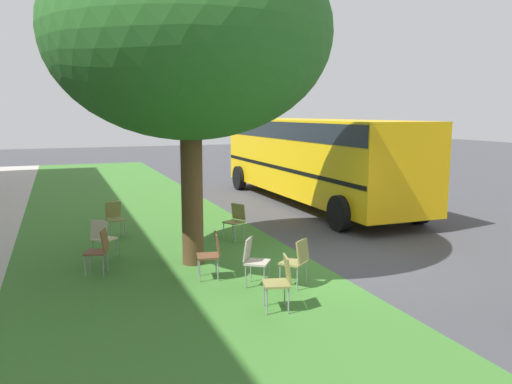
{
  "coord_description": "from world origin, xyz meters",
  "views": [
    {
      "loc": [
        -9.03,
        5.12,
        3.09
      ],
      "look_at": [
        1.34,
        1.09,
        1.37
      ],
      "focal_mm": 35.89,
      "sensor_mm": 36.0,
      "label": 1
    }
  ],
  "objects_px": {
    "chair_2": "(99,248)",
    "chair_5": "(102,236)",
    "street_tree": "(189,35)",
    "chair_0": "(281,279)",
    "chair_1": "(115,216)",
    "chair_4": "(212,252)",
    "chair_3": "(297,259)",
    "chair_7": "(236,219)",
    "chair_6": "(253,258)",
    "school_bus": "(313,153)"
  },
  "relations": [
    {
      "from": "street_tree",
      "to": "school_bus",
      "type": "xyz_separation_m",
      "value": [
        5.48,
        -5.61,
        -2.84
      ]
    },
    {
      "from": "chair_4",
      "to": "chair_7",
      "type": "height_order",
      "value": "same"
    },
    {
      "from": "chair_2",
      "to": "chair_5",
      "type": "distance_m",
      "value": 1.0
    },
    {
      "from": "chair_4",
      "to": "chair_6",
      "type": "bearing_deg",
      "value": -138.4
    },
    {
      "from": "chair_2",
      "to": "chair_3",
      "type": "height_order",
      "value": "same"
    },
    {
      "from": "chair_3",
      "to": "chair_7",
      "type": "xyz_separation_m",
      "value": [
        3.74,
        -0.13,
        0.0
      ]
    },
    {
      "from": "street_tree",
      "to": "chair_7",
      "type": "bearing_deg",
      "value": -42.23
    },
    {
      "from": "chair_3",
      "to": "school_bus",
      "type": "xyz_separation_m",
      "value": [
        7.57,
        -4.23,
        1.24
      ]
    },
    {
      "from": "chair_1",
      "to": "chair_5",
      "type": "xyz_separation_m",
      "value": [
        -2.11,
        0.47,
        0.0
      ]
    },
    {
      "from": "street_tree",
      "to": "chair_5",
      "type": "height_order",
      "value": "street_tree"
    },
    {
      "from": "street_tree",
      "to": "chair_0",
      "type": "bearing_deg",
      "value": -167.69
    },
    {
      "from": "chair_1",
      "to": "chair_2",
      "type": "bearing_deg",
      "value": 169.01
    },
    {
      "from": "chair_0",
      "to": "chair_7",
      "type": "relative_size",
      "value": 1.0
    },
    {
      "from": "street_tree",
      "to": "chair_4",
      "type": "height_order",
      "value": "street_tree"
    },
    {
      "from": "chair_1",
      "to": "school_bus",
      "type": "bearing_deg",
      "value": -70.53
    },
    {
      "from": "chair_4",
      "to": "school_bus",
      "type": "distance_m",
      "value": 8.66
    },
    {
      "from": "chair_7",
      "to": "chair_3",
      "type": "bearing_deg",
      "value": 178.07
    },
    {
      "from": "chair_5",
      "to": "chair_6",
      "type": "height_order",
      "value": "same"
    },
    {
      "from": "chair_1",
      "to": "chair_4",
      "type": "height_order",
      "value": "same"
    },
    {
      "from": "chair_4",
      "to": "school_bus",
      "type": "height_order",
      "value": "school_bus"
    },
    {
      "from": "chair_0",
      "to": "chair_6",
      "type": "bearing_deg",
      "value": -0.87
    },
    {
      "from": "chair_0",
      "to": "chair_2",
      "type": "height_order",
      "value": "same"
    },
    {
      "from": "chair_5",
      "to": "school_bus",
      "type": "bearing_deg",
      "value": -58.27
    },
    {
      "from": "chair_6",
      "to": "school_bus",
      "type": "xyz_separation_m",
      "value": [
        7.22,
        -4.93,
        1.24
      ]
    },
    {
      "from": "chair_0",
      "to": "street_tree",
      "type": "bearing_deg",
      "value": 12.31
    },
    {
      "from": "chair_4",
      "to": "street_tree",
      "type": "bearing_deg",
      "value": 4.45
    },
    {
      "from": "chair_0",
      "to": "chair_3",
      "type": "distance_m",
      "value": 1.15
    },
    {
      "from": "street_tree",
      "to": "chair_5",
      "type": "distance_m",
      "value": 4.53
    },
    {
      "from": "street_tree",
      "to": "chair_3",
      "type": "xyz_separation_m",
      "value": [
        -2.09,
        -1.37,
        -4.08
      ]
    },
    {
      "from": "chair_0",
      "to": "chair_3",
      "type": "height_order",
      "value": "same"
    },
    {
      "from": "street_tree",
      "to": "chair_2",
      "type": "relative_size",
      "value": 7.58
    },
    {
      "from": "street_tree",
      "to": "chair_6",
      "type": "xyz_separation_m",
      "value": [
        -1.74,
        -0.67,
        -4.08
      ]
    },
    {
      "from": "chair_2",
      "to": "chair_6",
      "type": "relative_size",
      "value": 1.0
    },
    {
      "from": "chair_2",
      "to": "school_bus",
      "type": "relative_size",
      "value": 0.08
    },
    {
      "from": "chair_1",
      "to": "chair_7",
      "type": "distance_m",
      "value": 3.09
    },
    {
      "from": "chair_3",
      "to": "chair_7",
      "type": "height_order",
      "value": "same"
    },
    {
      "from": "chair_3",
      "to": "chair_6",
      "type": "xyz_separation_m",
      "value": [
        0.35,
        0.7,
        0.0
      ]
    },
    {
      "from": "chair_0",
      "to": "chair_5",
      "type": "bearing_deg",
      "value": 31.14
    },
    {
      "from": "chair_4",
      "to": "chair_7",
      "type": "xyz_separation_m",
      "value": [
        2.73,
        -1.41,
        0.0
      ]
    },
    {
      "from": "chair_7",
      "to": "chair_0",
      "type": "bearing_deg",
      "value": 169.67
    },
    {
      "from": "chair_5",
      "to": "chair_4",
      "type": "bearing_deg",
      "value": -138.24
    },
    {
      "from": "chair_2",
      "to": "chair_7",
      "type": "distance_m",
      "value": 3.76
    },
    {
      "from": "chair_0",
      "to": "chair_4",
      "type": "relative_size",
      "value": 1.0
    },
    {
      "from": "street_tree",
      "to": "chair_3",
      "type": "distance_m",
      "value": 4.78
    },
    {
      "from": "street_tree",
      "to": "chair_5",
      "type": "relative_size",
      "value": 7.58
    },
    {
      "from": "chair_1",
      "to": "chair_5",
      "type": "height_order",
      "value": "same"
    },
    {
      "from": "chair_0",
      "to": "school_bus",
      "type": "xyz_separation_m",
      "value": [
        8.46,
        -4.95,
        1.24
      ]
    },
    {
      "from": "chair_2",
      "to": "school_bus",
      "type": "bearing_deg",
      "value": -53.51
    },
    {
      "from": "chair_6",
      "to": "school_bus",
      "type": "bearing_deg",
      "value": -34.36
    },
    {
      "from": "chair_3",
      "to": "chair_5",
      "type": "height_order",
      "value": "same"
    }
  ]
}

